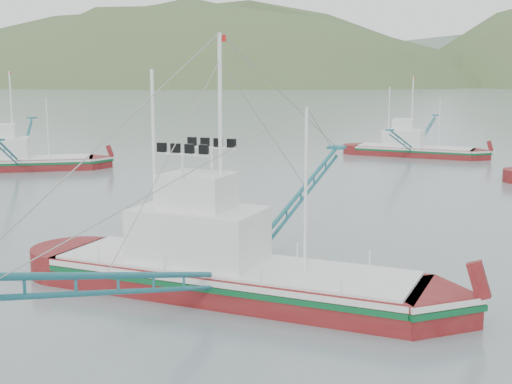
% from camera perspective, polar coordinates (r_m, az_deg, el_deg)
% --- Properties ---
extents(ground, '(1200.00, 1200.00, 0.00)m').
position_cam_1_polar(ground, '(32.86, -3.77, -7.21)').
color(ground, slate).
rests_on(ground, ground).
extents(main_boat, '(16.46, 29.51, 11.94)m').
position_cam_1_polar(main_boat, '(30.64, -2.33, -5.14)').
color(main_boat, maroon).
rests_on(main_boat, ground).
extents(bg_boat_left, '(17.12, 22.60, 10.03)m').
position_cam_1_polar(bg_boat_left, '(71.44, -18.52, 3.38)').
color(bg_boat_left, maroon).
rests_on(bg_boat_left, ground).
extents(bg_boat_far, '(12.92, 23.07, 9.34)m').
position_cam_1_polar(bg_boat_far, '(80.18, 12.45, 3.73)').
color(bg_boat_far, maroon).
rests_on(bg_boat_far, ground).
extents(headland_left, '(448.00, 308.00, 210.00)m').
position_cam_1_polar(headland_left, '(433.98, -5.56, 8.66)').
color(headland_left, '#42582D').
rests_on(headland_left, ground).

